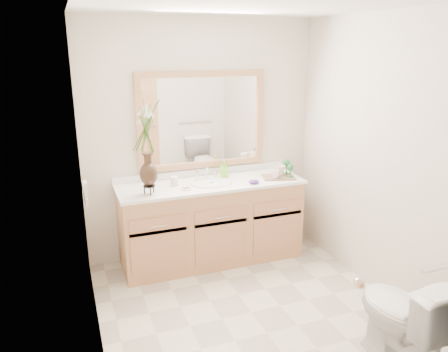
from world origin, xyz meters
name	(u,v)px	position (x,y,z in m)	size (l,w,h in m)	color
floor	(252,312)	(0.00, 0.00, 0.00)	(2.60, 2.60, 0.00)	beige
ceiling	(258,2)	(0.00, 0.00, 2.40)	(2.40, 2.60, 0.02)	white
wall_back	(202,140)	(0.00, 1.30, 1.20)	(2.40, 0.02, 2.40)	silver
wall_front	(366,244)	(0.00, -1.30, 1.20)	(2.40, 0.02, 2.40)	silver
wall_left	(88,191)	(-1.20, 0.00, 1.20)	(0.02, 2.60, 2.40)	silver
wall_right	(384,160)	(1.20, 0.00, 1.20)	(0.02, 2.60, 2.40)	silver
vanity	(212,223)	(0.00, 1.01, 0.40)	(1.80, 0.55, 0.80)	tan
counter	(211,184)	(0.00, 1.01, 0.82)	(1.84, 0.57, 0.03)	white
sink	(212,188)	(0.00, 1.00, 0.78)	(0.38, 0.34, 0.23)	white
mirror	(202,120)	(0.00, 1.28, 1.41)	(1.32, 0.04, 0.97)	white
switch_plate	(86,189)	(-1.19, 0.76, 0.98)	(0.02, 0.12, 0.12)	white
door	(308,291)	(-0.30, -1.29, 1.00)	(0.80, 0.03, 2.00)	tan
toilet	(404,318)	(0.70, -0.92, 0.37)	(0.42, 0.75, 0.74)	white
flower_vase	(147,136)	(-0.63, 0.89, 1.37)	(0.19, 0.19, 0.79)	black
tumbler	(174,181)	(-0.36, 1.05, 0.87)	(0.07, 0.07, 0.09)	white
soap_dish	(186,188)	(-0.29, 0.89, 0.84)	(0.10, 0.10, 0.03)	white
soap_bottle	(224,170)	(0.19, 1.15, 0.91)	(0.07, 0.07, 0.15)	#80E034
purple_dish	(254,182)	(0.38, 0.84, 0.85)	(0.11, 0.08, 0.04)	#4A256F
tray	(279,177)	(0.70, 0.93, 0.84)	(0.32, 0.21, 0.02)	brown
mug_left	(275,174)	(0.63, 0.89, 0.89)	(0.09, 0.08, 0.09)	white
mug_right	(280,170)	(0.72, 0.95, 0.90)	(0.11, 0.10, 0.11)	white
goblet_front	(290,168)	(0.79, 0.86, 0.94)	(0.06, 0.06, 0.14)	#236B32
goblet_back	(287,164)	(0.82, 0.99, 0.95)	(0.07, 0.07, 0.16)	#236B32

